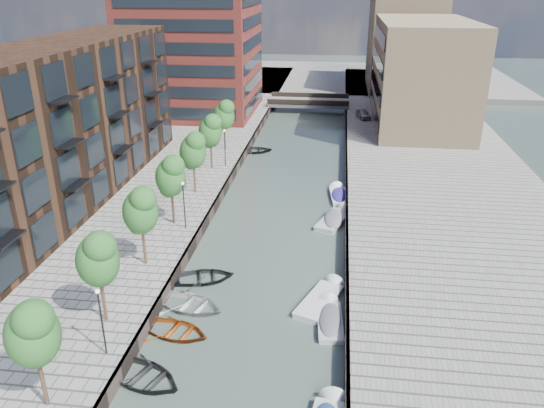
% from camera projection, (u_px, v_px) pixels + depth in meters
% --- Properties ---
extents(water, '(300.00, 300.00, 0.00)m').
position_uv_depth(water, '(290.00, 177.00, 58.13)').
color(water, '#38473F').
rests_on(water, ground).
extents(quay_right, '(20.00, 140.00, 1.00)m').
position_uv_depth(quay_right, '(440.00, 179.00, 56.08)').
color(quay_right, gray).
rests_on(quay_right, ground).
extents(quay_wall_left, '(0.25, 140.00, 1.00)m').
position_uv_depth(quay_wall_left, '(235.00, 170.00, 58.64)').
color(quay_wall_left, '#332823').
rests_on(quay_wall_left, ground).
extents(quay_wall_right, '(0.25, 140.00, 1.00)m').
position_uv_depth(quay_wall_right, '(346.00, 175.00, 57.23)').
color(quay_wall_right, '#332823').
rests_on(quay_wall_right, ground).
extents(far_closure, '(80.00, 40.00, 1.00)m').
position_uv_depth(far_closure, '(317.00, 78.00, 112.64)').
color(far_closure, gray).
rests_on(far_closure, ground).
extents(apartment_block, '(8.00, 38.00, 14.00)m').
position_uv_depth(apartment_block, '(62.00, 123.00, 48.18)').
color(apartment_block, black).
rests_on(apartment_block, quay_left).
extents(tower, '(18.00, 18.00, 30.00)m').
position_uv_depth(tower, '(191.00, 9.00, 76.59)').
color(tower, maroon).
rests_on(tower, quay_left).
extents(tan_block_near, '(12.00, 25.00, 14.00)m').
position_uv_depth(tan_block_near, '(421.00, 73.00, 73.18)').
color(tan_block_near, tan).
rests_on(tan_block_near, quay_right).
extents(tan_block_far, '(12.00, 20.00, 16.00)m').
position_uv_depth(tan_block_far, '(403.00, 44.00, 96.49)').
color(tan_block_far, tan).
rests_on(tan_block_far, quay_right).
extents(bridge, '(13.00, 6.00, 1.30)m').
position_uv_depth(bridge, '(309.00, 102.00, 86.76)').
color(bridge, gray).
rests_on(bridge, ground).
extents(tree_0, '(2.50, 2.50, 5.95)m').
position_uv_depth(tree_0, '(32.00, 331.00, 24.20)').
color(tree_0, '#382619').
rests_on(tree_0, quay_left).
extents(tree_1, '(2.50, 2.50, 5.95)m').
position_uv_depth(tree_1, '(97.00, 257.00, 30.59)').
color(tree_1, '#382619').
rests_on(tree_1, quay_left).
extents(tree_2, '(2.50, 2.50, 5.95)m').
position_uv_depth(tree_2, '(140.00, 209.00, 36.97)').
color(tree_2, '#382619').
rests_on(tree_2, quay_left).
extents(tree_3, '(2.50, 2.50, 5.95)m').
position_uv_depth(tree_3, '(170.00, 175.00, 43.35)').
color(tree_3, '#382619').
rests_on(tree_3, quay_left).
extents(tree_4, '(2.50, 2.50, 5.95)m').
position_uv_depth(tree_4, '(193.00, 149.00, 49.73)').
color(tree_4, '#382619').
rests_on(tree_4, quay_left).
extents(tree_5, '(2.50, 2.50, 5.95)m').
position_uv_depth(tree_5, '(210.00, 130.00, 56.11)').
color(tree_5, '#382619').
rests_on(tree_5, quay_left).
extents(tree_6, '(2.50, 2.50, 5.95)m').
position_uv_depth(tree_6, '(224.00, 114.00, 62.50)').
color(tree_6, '#382619').
rests_on(tree_6, quay_left).
extents(lamp_0, '(0.24, 0.24, 4.12)m').
position_uv_depth(lamp_0, '(101.00, 315.00, 28.41)').
color(lamp_0, black).
rests_on(lamp_0, quay_left).
extents(lamp_1, '(0.24, 0.24, 4.12)m').
position_uv_depth(lamp_1, '(184.00, 201.00, 43.00)').
color(lamp_1, black).
rests_on(lamp_1, quay_left).
extents(lamp_2, '(0.24, 0.24, 4.12)m').
position_uv_depth(lamp_2, '(225.00, 144.00, 57.58)').
color(lamp_2, black).
rests_on(lamp_2, quay_left).
extents(sloop_0, '(5.74, 4.99, 1.00)m').
position_uv_depth(sloop_0, '(143.00, 380.00, 28.83)').
color(sloop_0, black).
rests_on(sloop_0, ground).
extents(sloop_1, '(5.27, 4.45, 0.93)m').
position_uv_depth(sloop_1, '(204.00, 280.00, 38.36)').
color(sloop_1, black).
rests_on(sloop_1, ground).
extents(sloop_2, '(4.98, 4.10, 0.90)m').
position_uv_depth(sloop_2, '(176.00, 334.00, 32.58)').
color(sloop_2, '#87390E').
rests_on(sloop_2, ground).
extents(sloop_3, '(5.57, 4.64, 0.99)m').
position_uv_depth(sloop_3, '(190.00, 308.00, 35.14)').
color(sloop_3, '#ADADAB').
rests_on(sloop_3, ground).
extents(sloop_4, '(5.30, 4.26, 0.98)m').
position_uv_depth(sloop_4, '(254.00, 152.00, 66.44)').
color(sloop_4, black).
rests_on(sloop_4, ground).
extents(motorboat_1, '(1.86, 4.57, 1.49)m').
position_uv_depth(motorboat_1, '(330.00, 318.00, 33.76)').
color(motorboat_1, '#B1B0AF').
rests_on(motorboat_1, ground).
extents(motorboat_2, '(3.45, 5.31, 1.68)m').
position_uv_depth(motorboat_2, '(323.00, 298.00, 36.03)').
color(motorboat_2, silver).
rests_on(motorboat_2, ground).
extents(motorboat_3, '(2.13, 4.86, 1.57)m').
position_uv_depth(motorboat_3, '(339.00, 195.00, 52.85)').
color(motorboat_3, white).
rests_on(motorboat_3, ground).
extents(motorboat_4, '(3.47, 5.51, 1.74)m').
position_uv_depth(motorboat_4, '(335.00, 219.00, 47.61)').
color(motorboat_4, beige).
rests_on(motorboat_4, ground).
extents(car, '(2.40, 4.07, 1.30)m').
position_uv_depth(car, '(363.00, 114.00, 78.17)').
color(car, gray).
rests_on(car, quay_right).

